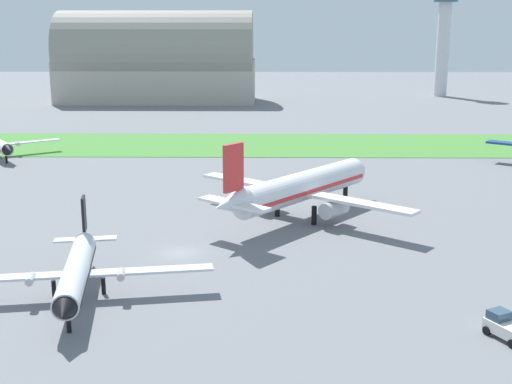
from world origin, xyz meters
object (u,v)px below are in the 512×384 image
at_px(airplane_midfield_jet, 301,188).
at_px(control_tower, 444,34).
at_px(airplane_foreground_turboprop, 77,270).
at_px(pushback_tug_by_runway, 507,327).

height_order(airplane_midfield_jet, control_tower, control_tower).
bearing_deg(airplane_midfield_jet, airplane_foreground_turboprop, 179.93).
height_order(pushback_tug_by_runway, control_tower, control_tower).
height_order(airplane_midfield_jet, pushback_tug_by_runway, airplane_midfield_jet).
xyz_separation_m(airplane_midfield_jet, pushback_tug_by_runway, (14.08, -32.92, -3.07)).
relative_size(airplane_midfield_jet, pushback_tug_by_runway, 6.51).
xyz_separation_m(airplane_midfield_jet, airplane_foreground_turboprop, (-20.76, -25.54, -1.37)).
relative_size(airplane_foreground_turboprop, pushback_tug_by_runway, 5.89).
bearing_deg(airplane_midfield_jet, pushback_tug_by_runway, -117.81).
bearing_deg(control_tower, airplane_foreground_turboprop, -113.15).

